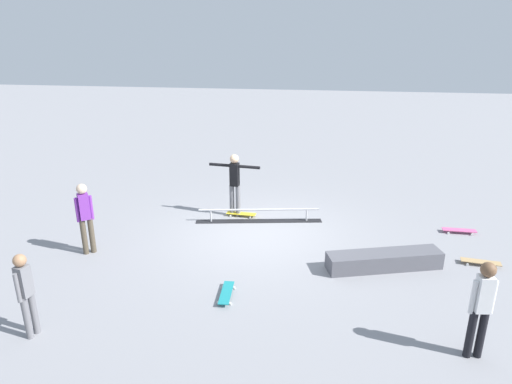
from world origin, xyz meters
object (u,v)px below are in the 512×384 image
(grind_rail, at_px, (259,216))
(loose_skateboard_pink, at_px, (459,230))
(bystander_white_shirt, at_px, (481,305))
(loose_skateboard_teal, at_px, (226,293))
(loose_skateboard_natural, at_px, (481,262))
(bystander_purple_shirt, at_px, (85,215))
(bystander_grey_shirt, at_px, (26,291))
(skate_ledge, at_px, (384,260))
(skater_main, at_px, (235,181))
(skateboard_main, at_px, (241,214))

(grind_rail, bearing_deg, loose_skateboard_pink, 170.32)
(bystander_white_shirt, distance_m, loose_skateboard_teal, 4.31)
(bystander_white_shirt, relative_size, loose_skateboard_natural, 1.97)
(bystander_purple_shirt, relative_size, bystander_grey_shirt, 1.11)
(grind_rail, distance_m, skate_ledge, 3.62)
(loose_skateboard_natural, bearing_deg, grind_rail, 170.05)
(skater_main, relative_size, bystander_grey_shirt, 1.16)
(grind_rail, distance_m, skater_main, 1.13)
(grind_rail, distance_m, loose_skateboard_teal, 3.63)
(skateboard_main, xyz_separation_m, bystander_grey_shirt, (2.45, 5.50, 0.76))
(bystander_purple_shirt, bearing_deg, skater_main, -175.68)
(grind_rail, distance_m, bystander_purple_shirt, 4.30)
(bystander_purple_shirt, relative_size, loose_skateboard_teal, 2.02)
(grind_rail, height_order, skater_main, skater_main)
(skateboard_main, height_order, loose_skateboard_natural, same)
(skateboard_main, relative_size, loose_skateboard_pink, 1.01)
(skateboard_main, height_order, bystander_purple_shirt, bystander_purple_shirt)
(skater_main, height_order, bystander_grey_shirt, skater_main)
(bystander_purple_shirt, distance_m, bystander_white_shirt, 7.88)
(bystander_purple_shirt, height_order, loose_skateboard_natural, bystander_purple_shirt)
(skater_main, bearing_deg, loose_skateboard_teal, 105.04)
(skateboard_main, relative_size, loose_skateboard_natural, 0.99)
(grind_rail, distance_m, bystander_grey_shirt, 6.06)
(bystander_grey_shirt, bearing_deg, grind_rail, 161.06)
(skater_main, distance_m, loose_skateboard_pink, 5.81)
(loose_skateboard_teal, distance_m, loose_skateboard_natural, 5.51)
(bystander_grey_shirt, relative_size, loose_skateboard_natural, 1.81)
(skateboard_main, height_order, bystander_grey_shirt, bystander_grey_shirt)
(bystander_white_shirt, bearing_deg, grind_rail, -57.64)
(bystander_white_shirt, xyz_separation_m, bystander_grey_shirt, (6.99, 0.56, -0.08))
(skater_main, bearing_deg, loose_skateboard_pink, -176.39)
(bystander_grey_shirt, bearing_deg, skate_ledge, 128.74)
(skateboard_main, relative_size, loose_skateboard_teal, 1.00)
(bystander_grey_shirt, relative_size, loose_skateboard_teal, 1.82)
(skateboard_main, bearing_deg, loose_skateboard_natural, -15.15)
(bystander_white_shirt, bearing_deg, bystander_purple_shirt, -25.40)
(skater_main, relative_size, loose_skateboard_natural, 2.10)
(grind_rail, height_order, skate_ledge, skate_ledge)
(bystander_grey_shirt, relative_size, loose_skateboard_pink, 1.84)
(bystander_grey_shirt, bearing_deg, loose_skateboard_natural, 124.97)
(grind_rail, distance_m, loose_skateboard_pink, 5.03)
(skate_ledge, height_order, loose_skateboard_natural, skate_ledge)
(skate_ledge, xyz_separation_m, loose_skateboard_teal, (3.06, 1.56, -0.11))
(bystander_white_shirt, bearing_deg, skateboard_main, -55.73)
(skate_ledge, xyz_separation_m, loose_skateboard_pink, (-2.06, -2.10, -0.11))
(skater_main, relative_size, skateboard_main, 2.12)
(loose_skateboard_natural, bearing_deg, bystander_grey_shirt, -147.93)
(bystander_white_shirt, height_order, loose_skateboard_teal, bystander_white_shirt)
(skater_main, distance_m, skateboard_main, 0.94)
(grind_rail, xyz_separation_m, loose_skateboard_pink, (-5.03, -0.04, -0.08))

